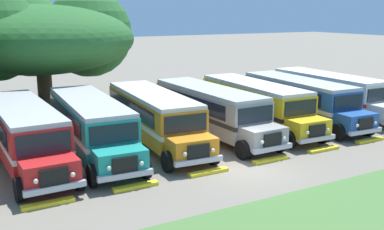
% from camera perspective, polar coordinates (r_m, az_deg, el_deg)
% --- Properties ---
extents(ground_plane, '(220.00, 220.00, 0.00)m').
position_cam_1_polar(ground_plane, '(21.41, 6.91, -6.96)').
color(ground_plane, slate).
extents(parked_bus_slot_1, '(2.91, 10.87, 2.82)m').
position_cam_1_polar(parked_bus_slot_1, '(23.44, -20.48, -1.90)').
color(parked_bus_slot_1, red).
rests_on(parked_bus_slot_1, ground_plane).
extents(parked_bus_slot_2, '(3.15, 10.90, 2.82)m').
position_cam_1_polar(parked_bus_slot_2, '(24.10, -12.68, -0.99)').
color(parked_bus_slot_2, teal).
rests_on(parked_bus_slot_2, ground_plane).
extents(parked_bus_slot_3, '(3.32, 10.94, 2.82)m').
position_cam_1_polar(parked_bus_slot_3, '(25.44, -4.80, 0.02)').
color(parked_bus_slot_3, orange).
rests_on(parked_bus_slot_3, ground_plane).
extents(parked_bus_slot_4, '(2.83, 10.86, 2.82)m').
position_cam_1_polar(parked_bus_slot_4, '(27.03, 2.41, 0.83)').
color(parked_bus_slot_4, '#9E9993').
rests_on(parked_bus_slot_4, ground_plane).
extents(parked_bus_slot_5, '(3.08, 10.89, 2.82)m').
position_cam_1_polar(parked_bus_slot_5, '(29.15, 8.13, 1.60)').
color(parked_bus_slot_5, yellow).
rests_on(parked_bus_slot_5, ground_plane).
extents(parked_bus_slot_6, '(3.10, 10.89, 2.82)m').
position_cam_1_polar(parked_bus_slot_6, '(31.23, 13.52, 2.13)').
color(parked_bus_slot_6, '#23519E').
rests_on(parked_bus_slot_6, ground_plane).
extents(parked_bus_slot_7, '(2.84, 10.86, 2.82)m').
position_cam_1_polar(parked_bus_slot_7, '(34.29, 17.08, 2.86)').
color(parked_bus_slot_7, silver).
rests_on(parked_bus_slot_7, ground_plane).
extents(curb_wheelstop_1, '(2.00, 0.36, 0.15)m').
position_cam_1_polar(curb_wheelstop_1, '(18.41, -17.76, -10.66)').
color(curb_wheelstop_1, yellow).
rests_on(curb_wheelstop_1, ground_plane).
extents(curb_wheelstop_2, '(2.00, 0.36, 0.15)m').
position_cam_1_polar(curb_wheelstop_2, '(19.32, -7.17, -8.98)').
color(curb_wheelstop_2, yellow).
rests_on(curb_wheelstop_2, ground_plane).
extents(curb_wheelstop_3, '(2.00, 0.36, 0.15)m').
position_cam_1_polar(curb_wheelstop_3, '(20.81, 2.11, -7.24)').
color(curb_wheelstop_3, yellow).
rests_on(curb_wheelstop_3, ground_plane).
extents(curb_wheelstop_4, '(2.00, 0.36, 0.15)m').
position_cam_1_polar(curb_wheelstop_4, '(22.78, 9.91, -5.63)').
color(curb_wheelstop_4, yellow).
rests_on(curb_wheelstop_4, ground_plane).
extents(curb_wheelstop_5, '(2.00, 0.36, 0.15)m').
position_cam_1_polar(curb_wheelstop_5, '(25.10, 16.33, -4.21)').
color(curb_wheelstop_5, yellow).
rests_on(curb_wheelstop_5, ground_plane).
extents(curb_wheelstop_6, '(2.00, 0.36, 0.15)m').
position_cam_1_polar(curb_wheelstop_6, '(27.70, 21.59, -3.00)').
color(curb_wheelstop_6, yellow).
rests_on(curb_wheelstop_6, ground_plane).
extents(broad_shade_tree, '(13.86, 13.00, 8.99)m').
position_cam_1_polar(broad_shade_tree, '(34.71, -18.35, 9.36)').
color(broad_shade_tree, brown).
rests_on(broad_shade_tree, ground_plane).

